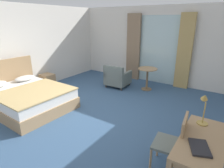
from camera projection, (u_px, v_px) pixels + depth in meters
ground at (95, 116)px, 4.66m from camera, size 6.44×7.31×0.10m
wall_back at (152, 45)px, 6.87m from camera, size 6.04×0.12×2.71m
wall_left at (18, 50)px, 5.77m from camera, size 0.12×6.91×2.71m
balcony_glass_door at (158, 50)px, 6.71m from camera, size 1.44×0.02×2.38m
curtain_panel_left at (133, 48)px, 7.12m from camera, size 0.53×0.10×2.45m
curtain_panel_right at (184, 52)px, 6.13m from camera, size 0.46×0.10×2.45m
bed at (27, 97)px, 4.94m from camera, size 2.22×1.74×1.17m
nightstand at (48, 81)px, 6.47m from camera, size 0.42×0.39×0.46m
writing_desk at (201, 145)px, 2.50m from camera, size 0.55×1.25×0.74m
desk_chair at (174, 141)px, 2.78m from camera, size 0.47×0.50×0.95m
desk_lamp at (204, 105)px, 2.83m from camera, size 0.18×0.28×0.46m
closed_book at (200, 147)px, 2.28m from camera, size 0.32×0.39×0.03m
armchair_by_window at (117, 78)px, 6.48m from camera, size 0.76×0.79×0.78m
round_cafe_table at (147, 74)px, 6.15m from camera, size 0.62×0.62×0.73m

